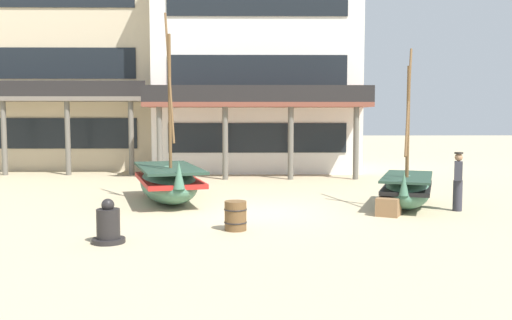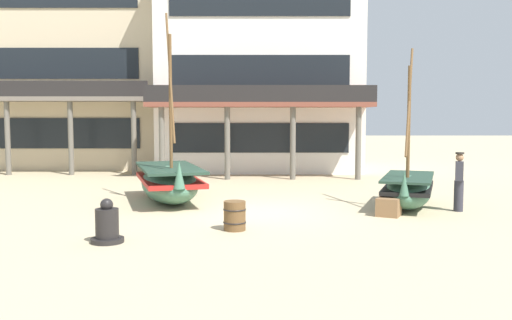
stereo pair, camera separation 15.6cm
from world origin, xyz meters
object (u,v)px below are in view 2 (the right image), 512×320
fishing_boat_centre_large (408,189)px  wooden_barrel (234,216)px  fisherman_by_hull (458,182)px  fishing_boat_near_left (169,182)px  capstan_winch (107,225)px  harbor_building_main (259,75)px  cargo_crate (388,207)px  harbor_building_annex (72,69)px

fishing_boat_centre_large → wooden_barrel: size_ratio=6.75×
fishing_boat_centre_large → fisherman_by_hull: fishing_boat_centre_large is taller
fishing_boat_near_left → fishing_boat_centre_large: (7.25, -1.07, -0.10)m
fishing_boat_centre_large → capstan_winch: bearing=-149.5°
fishing_boat_centre_large → harbor_building_main: size_ratio=0.47×
fishing_boat_centre_large → wooden_barrel: bearing=-146.9°
fisherman_by_hull → harbor_building_main: size_ratio=0.17×
fisherman_by_hull → cargo_crate: size_ratio=2.84×
harbor_building_annex → fishing_boat_centre_large: bearing=-44.1°
fisherman_by_hull → wooden_barrel: bearing=-157.3°
fishing_boat_centre_large → harbor_building_annex: harbor_building_annex is taller
capstan_winch → harbor_building_annex: size_ratio=0.09×
fisherman_by_hull → fishing_boat_near_left: bearing=168.5°
fishing_boat_centre_large → capstan_winch: 8.94m
capstan_winch → harbor_building_main: (3.37, 16.72, 4.41)m
fisherman_by_hull → harbor_building_main: 14.54m
fishing_boat_centre_large → cargo_crate: 1.70m
wooden_barrel → cargo_crate: size_ratio=1.18×
cargo_crate → harbor_building_annex: bearing=131.3°
harbor_building_main → harbor_building_annex: 10.27m
capstan_winch → cargo_crate: size_ratio=1.61×
harbor_building_main → fishing_boat_centre_large: bearing=-70.4°
fisherman_by_hull → capstan_winch: size_ratio=1.76×
fisherman_by_hull → cargo_crate: 2.37m
wooden_barrel → cargo_crate: (4.11, 1.86, -0.10)m
fishing_boat_centre_large → harbor_building_main: harbor_building_main is taller
harbor_building_main → harbor_building_annex: (-10.10, 1.81, 0.44)m
fisherman_by_hull → wooden_barrel: size_ratio=2.41×
capstan_winch → cargo_crate: (6.79, 3.14, -0.12)m
fishing_boat_centre_large → fisherman_by_hull: 1.45m
capstan_winch → wooden_barrel: bearing=25.3°
capstan_winch → harbor_building_main: 17.62m
harbor_building_main → fishing_boat_near_left: bearing=-104.7°
fishing_boat_near_left → fishing_boat_centre_large: 7.33m
fishing_boat_near_left → fisherman_by_hull: 8.68m
fishing_boat_near_left → fishing_boat_centre_large: fishing_boat_near_left is taller
harbor_building_main → fisherman_by_hull: bearing=-66.4°
fishing_boat_near_left → capstan_winch: (-0.46, -5.61, -0.26)m
cargo_crate → harbor_building_main: harbor_building_main is taller
fishing_boat_centre_large → fisherman_by_hull: (1.26, -0.65, 0.30)m
fisherman_by_hull → harbor_building_main: harbor_building_main is taller
cargo_crate → capstan_winch: bearing=-155.2°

